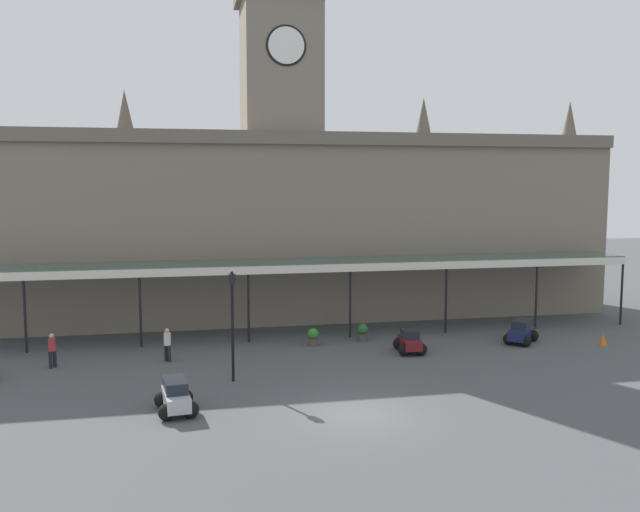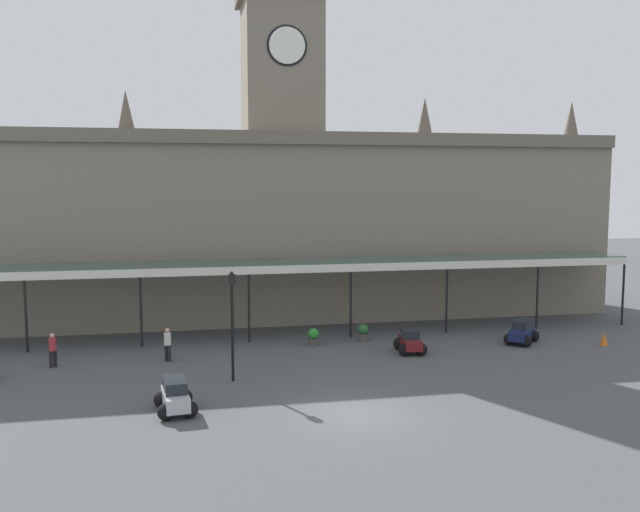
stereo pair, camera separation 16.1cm
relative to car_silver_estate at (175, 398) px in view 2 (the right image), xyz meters
The scene contains 12 objects.
ground_plane 7.03m from the car_silver_estate, 13.77° to the right, with size 140.00×140.00×0.00m, color #494C4F.
station_building 20.18m from the car_silver_estate, 69.28° to the left, with size 43.23×7.09×21.24m.
entrance_canopy 14.46m from the car_silver_estate, 60.90° to the left, with size 40.81×3.26×4.32m.
car_silver_estate is the anchor object (origin of this frame).
car_maroon_sedan 13.83m from the car_silver_estate, 30.41° to the left, with size 1.66×2.13×1.19m.
car_navy_estate 20.23m from the car_silver_estate, 22.56° to the left, with size 2.36×2.38×1.27m.
pedestrian_beside_cars 7.74m from the car_silver_estate, 93.39° to the left, with size 0.34×0.34×1.67m.
pedestrian_crossing_forecourt 9.62m from the car_silver_estate, 127.40° to the left, with size 0.34×0.34×1.67m.
victorian_lamppost 5.10m from the car_silver_estate, 55.97° to the left, with size 0.30×0.30×4.98m.
traffic_cone 23.69m from the car_silver_estate, 15.61° to the left, with size 0.40×0.40×0.70m, color orange.
planter_forecourt_centre 11.91m from the car_silver_estate, 52.48° to the left, with size 0.60×0.60×0.96m.
planter_by_canopy 14.23m from the car_silver_estate, 44.31° to the left, with size 0.60×0.60×0.96m.
Camera 2 is at (-6.30, -24.35, 8.91)m, focal length 37.99 mm.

